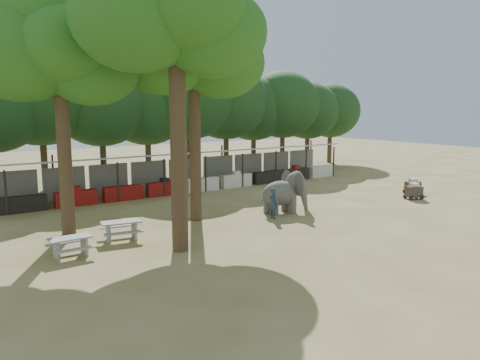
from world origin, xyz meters
TOP-DOWN VIEW (x-y plane):
  - ground at (0.00, 0.00)m, footprint 100.00×100.00m
  - vendor_stalls at (-0.00, 13.84)m, footprint 28.00×2.99m
  - yard_tree_left at (-9.13, 7.19)m, footprint 7.10×6.90m
  - yard_tree_center at (-6.13, 2.19)m, footprint 7.10×6.90m
  - yard_tree_back at (-3.13, 6.19)m, footprint 7.10×6.90m
  - backdrop_trees at (0.00, 19.00)m, footprint 46.46×5.95m
  - elephant at (1.84, 4.78)m, footprint 2.95×2.23m
  - handler at (0.38, 4.01)m, footprint 0.41×0.59m
  - picnic_table_near at (-9.83, 3.64)m, footprint 1.60×1.45m
  - picnic_table_far at (-7.40, 4.74)m, footprint 1.88×1.75m
  - cart_front at (10.70, 2.98)m, footprint 1.22×1.00m
  - cart_back at (12.26, 4.15)m, footprint 1.17×0.91m

SIDE VIEW (x-z plane):
  - ground at x=0.00m, z-range 0.00..0.00m
  - cart_back at x=12.26m, z-range -0.01..1.00m
  - cart_front at x=10.70m, z-range -0.01..1.02m
  - picnic_table_near at x=-9.83m, z-range 0.12..0.90m
  - picnic_table_far at x=-7.40m, z-range 0.13..0.95m
  - handler at x=0.38m, z-range 0.00..1.60m
  - elephant at x=1.84m, z-range 0.00..2.22m
  - vendor_stalls at x=0.00m, z-range -0.22..2.58m
  - backdrop_trees at x=0.00m, z-range 1.35..9.68m
  - yard_tree_left at x=-9.13m, z-range 2.69..13.71m
  - yard_tree_back at x=-3.13m, z-range 2.86..14.22m
  - yard_tree_center at x=-6.13m, z-range 3.19..15.23m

